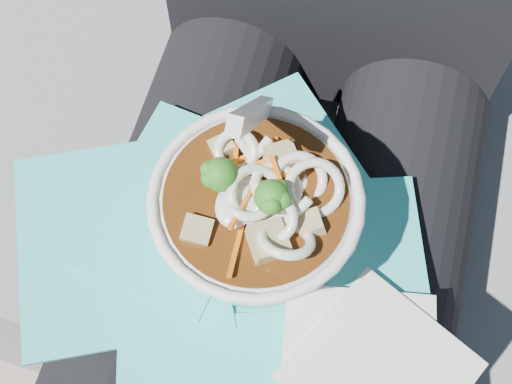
% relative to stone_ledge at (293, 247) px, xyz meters
% --- Properties ---
extents(ground, '(20.00, 20.00, 0.00)m').
position_rel_stone_ledge_xyz_m(ground, '(0.00, -0.15, -0.22)').
color(ground, slate).
rests_on(ground, ground).
extents(stone_ledge, '(1.02, 0.55, 0.44)m').
position_rel_stone_ledge_xyz_m(stone_ledge, '(0.00, 0.00, 0.00)').
color(stone_ledge, slate).
rests_on(stone_ledge, ground).
extents(lap, '(0.36, 0.48, 0.16)m').
position_rel_stone_ledge_xyz_m(lap, '(0.00, -0.15, 0.30)').
color(lap, black).
rests_on(lap, stone_ledge).
extents(person_body, '(0.34, 0.94, 0.98)m').
position_rel_stone_ledge_xyz_m(person_body, '(0.00, -0.06, 0.32)').
color(person_body, black).
rests_on(person_body, ground).
extents(plastic_bag, '(0.39, 0.43, 0.02)m').
position_rel_stone_ledge_xyz_m(plastic_bag, '(-0.03, -0.18, 0.38)').
color(plastic_bag, '#2FC6C4').
rests_on(plastic_bag, lap).
extents(napkins, '(0.17, 0.16, 0.01)m').
position_rel_stone_ledge_xyz_m(napkins, '(0.10, -0.23, 0.39)').
color(napkins, silver).
rests_on(napkins, plastic_bag).
extents(udon_bowl, '(0.19, 0.19, 0.20)m').
position_rel_stone_ledge_xyz_m(udon_bowl, '(-0.01, -0.15, 0.44)').
color(udon_bowl, white).
rests_on(udon_bowl, plastic_bag).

